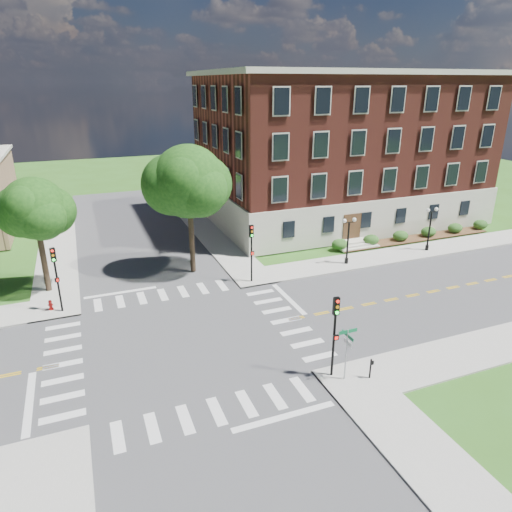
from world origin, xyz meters
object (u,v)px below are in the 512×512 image
object	(u,v)px
traffic_signal_ne	(252,246)
twin_lamp_west	(348,238)
traffic_signal_nw	(56,271)
twin_lamp_east	(430,226)
push_button_post	(371,368)
traffic_signal_se	(335,327)
fire_hydrant	(51,305)
street_sign_pole	(347,345)

from	to	relation	value
traffic_signal_ne	twin_lamp_west	bearing A→B (deg)	3.22
traffic_signal_ne	traffic_signal_nw	distance (m)	14.52
twin_lamp_east	push_button_post	xyz separation A→B (m)	(-17.20, -15.39, -1.73)
traffic_signal_ne	traffic_signal_se	bearing A→B (deg)	-91.86
twin_lamp_west	fire_hydrant	size ratio (longest dim) A/B	5.64
twin_lamp_west	twin_lamp_east	size ratio (longest dim) A/B	1.00
traffic_signal_se	traffic_signal_nw	distance (m)	19.66
fire_hydrant	twin_lamp_west	bearing A→B (deg)	-0.09
traffic_signal_se	fire_hydrant	distance (m)	20.74
traffic_signal_nw	push_button_post	world-z (taller)	traffic_signal_nw
traffic_signal_se	twin_lamp_east	distance (m)	23.84
push_button_post	fire_hydrant	bearing A→B (deg)	137.45
traffic_signal_se	traffic_signal_nw	bearing A→B (deg)	135.70
street_sign_pole	twin_lamp_west	bearing A→B (deg)	57.71
traffic_signal_nw	twin_lamp_east	size ratio (longest dim) A/B	1.13
traffic_signal_se	fire_hydrant	bearing A→B (deg)	136.12
traffic_signal_nw	push_button_post	xyz separation A→B (m)	(15.90, -14.76, -2.39)
twin_lamp_west	fire_hydrant	distance (m)	24.73
twin_lamp_west	traffic_signal_nw	bearing A→B (deg)	-178.85
push_button_post	fire_hydrant	distance (m)	22.60
push_button_post	fire_hydrant	size ratio (longest dim) A/B	1.60
traffic_signal_se	fire_hydrant	size ratio (longest dim) A/B	6.40
traffic_signal_ne	street_sign_pole	size ratio (longest dim) A/B	1.55
traffic_signal_nw	twin_lamp_west	size ratio (longest dim) A/B	1.13
twin_lamp_west	street_sign_pole	distance (m)	17.51
traffic_signal_nw	fire_hydrant	size ratio (longest dim) A/B	6.40
traffic_signal_nw	fire_hydrant	bearing A→B (deg)	145.26
traffic_signal_se	street_sign_pole	xyz separation A→B (m)	(0.46, -0.59, -0.88)
traffic_signal_ne	traffic_signal_nw	bearing A→B (deg)	179.82
push_button_post	fire_hydrant	xyz separation A→B (m)	(-16.65, 15.28, -0.33)
traffic_signal_se	traffic_signal_ne	world-z (taller)	same
push_button_post	traffic_signal_nw	bearing A→B (deg)	137.12
twin_lamp_west	street_sign_pole	size ratio (longest dim) A/B	1.36
traffic_signal_ne	street_sign_pole	xyz separation A→B (m)	(0.02, -14.27, -0.88)
street_sign_pole	traffic_signal_se	bearing A→B (deg)	128.28
traffic_signal_se	twin_lamp_west	world-z (taller)	traffic_signal_se
fire_hydrant	twin_lamp_east	bearing A→B (deg)	0.18
twin_lamp_east	traffic_signal_se	bearing A→B (deg)	-142.95
street_sign_pole	traffic_signal_nw	bearing A→B (deg)	135.43
fire_hydrant	traffic_signal_se	bearing A→B (deg)	-43.88
traffic_signal_ne	traffic_signal_nw	size ratio (longest dim) A/B	1.00
traffic_signal_nw	twin_lamp_east	world-z (taller)	traffic_signal_nw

